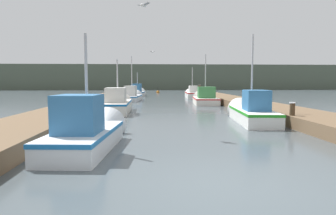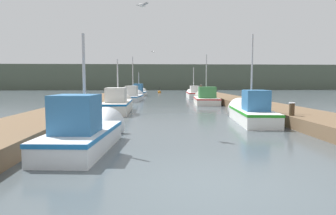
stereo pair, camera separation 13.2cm
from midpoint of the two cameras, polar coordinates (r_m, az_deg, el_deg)
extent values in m
plane|color=#424C51|center=(5.66, 9.76, -14.26)|extent=(200.00, 200.00, 0.00)
cube|color=brown|center=(21.71, -14.31, 0.63)|extent=(2.61, 40.00, 0.48)
cube|color=brown|center=(22.30, 14.68, 0.73)|extent=(2.61, 40.00, 0.48)
cube|color=#4C5647|center=(70.60, -1.87, 5.73)|extent=(120.00, 16.00, 5.34)
cube|color=silver|center=(8.40, -15.56, -6.00)|extent=(1.69, 3.77, 0.56)
cube|color=#1C69B0|center=(8.36, -15.60, -4.52)|extent=(1.72, 3.80, 0.10)
cone|color=silver|center=(10.58, -11.82, -3.66)|extent=(1.39, 1.04, 1.32)
cube|color=#2D6699|center=(7.86, -16.69, -1.16)|extent=(1.14, 1.21, 0.96)
cylinder|color=#B2B2B7|center=(8.51, -15.26, 4.81)|extent=(0.08, 0.08, 2.59)
cube|color=silver|center=(13.97, 16.04, -1.56)|extent=(1.82, 4.54, 0.60)
cube|color=#20901E|center=(13.94, 16.06, -0.58)|extent=(1.85, 4.58, 0.10)
cone|color=silver|center=(16.56, 13.97, -0.50)|extent=(1.39, 1.03, 1.31)
cube|color=#2D6699|center=(13.37, 16.65, 1.32)|extent=(1.08, 1.41, 0.88)
cylinder|color=#B2B2B7|center=(14.21, 15.93, 6.57)|extent=(0.08, 0.08, 3.37)
cube|color=silver|center=(17.94, -9.41, 0.11)|extent=(1.46, 4.67, 0.67)
cube|color=#1266B3|center=(17.92, -9.42, 0.98)|extent=(1.49, 4.70, 0.10)
cone|color=silver|center=(20.78, -8.55, 0.79)|extent=(1.37, 1.07, 1.37)
cube|color=silver|center=(17.31, -9.65, 2.39)|extent=(1.09, 1.60, 0.82)
cylinder|color=#B2B2B7|center=(18.22, -9.36, 5.16)|extent=(0.08, 0.08, 2.49)
cube|color=silver|center=(24.16, 7.48, 1.24)|extent=(2.02, 3.87, 0.54)
cube|color=red|center=(24.15, 7.48, 1.74)|extent=(2.05, 3.90, 0.10)
cone|color=silver|center=(26.40, 6.93, 1.57)|extent=(1.73, 0.86, 1.69)
cube|color=#387A42|center=(23.66, 7.62, 2.88)|extent=(1.38, 1.29, 0.87)
cylinder|color=#B2B2B7|center=(24.39, 7.46, 5.97)|extent=(0.08, 0.08, 3.45)
cube|color=silver|center=(28.52, -6.64, 1.79)|extent=(1.88, 4.57, 0.50)
cube|color=#2067A8|center=(28.51, -6.64, 2.17)|extent=(1.91, 4.60, 0.10)
cone|color=silver|center=(31.13, -5.92, 2.07)|extent=(1.51, 0.94, 1.44)
cube|color=silver|center=(27.93, -6.82, 3.19)|extent=(1.13, 1.37, 0.93)
cylinder|color=#B2B2B7|center=(28.80, -6.58, 5.99)|extent=(0.08, 0.08, 3.69)
cube|color=silver|center=(32.95, 5.03, 2.38)|extent=(1.51, 4.36, 0.65)
cube|color=#AF1111|center=(32.94, 5.03, 2.84)|extent=(1.54, 4.39, 0.10)
cone|color=silver|center=(35.54, 4.62, 2.57)|extent=(1.31, 0.94, 1.27)
cube|color=silver|center=(32.39, 5.13, 3.53)|extent=(0.89, 1.33, 0.71)
cylinder|color=#B2B2B7|center=(33.24, 5.00, 5.29)|extent=(0.08, 0.08, 2.70)
cube|color=silver|center=(37.24, -5.54, 2.59)|extent=(1.87, 4.82, 0.53)
cube|color=#2070B9|center=(37.24, -5.55, 2.90)|extent=(1.90, 4.85, 0.10)
cone|color=silver|center=(40.15, -5.04, 2.77)|extent=(1.53, 1.23, 1.45)
cube|color=#2D6699|center=(36.63, -5.67, 3.75)|extent=(1.24, 1.95, 1.02)
cylinder|color=#B2B2B7|center=(37.56, -5.50, 4.84)|extent=(0.08, 0.08, 2.40)
cylinder|color=#473523|center=(38.84, 5.09, 3.19)|extent=(0.23, 0.23, 1.20)
cylinder|color=silver|center=(38.82, 5.10, 4.10)|extent=(0.27, 0.27, 0.04)
cylinder|color=#473523|center=(12.98, 22.75, -1.42)|extent=(0.21, 0.21, 0.98)
cylinder|color=silver|center=(12.94, 22.83, 0.82)|extent=(0.24, 0.24, 0.04)
cylinder|color=#473523|center=(34.85, 6.38, 3.11)|extent=(0.22, 0.22, 1.38)
cylinder|color=silver|center=(34.83, 6.40, 4.28)|extent=(0.26, 0.26, 0.04)
sphere|color=#BF6513|center=(46.85, -1.55, 2.96)|extent=(0.49, 0.49, 0.49)
cylinder|color=black|center=(46.83, -1.56, 3.56)|extent=(0.06, 0.06, 0.50)
ellipsoid|color=white|center=(29.51, -2.62, 10.54)|extent=(0.27, 0.31, 0.12)
cube|color=gray|center=(29.58, -2.39, 10.57)|extent=(0.29, 0.25, 0.07)
cube|color=gray|center=(29.44, -2.85, 10.60)|extent=(0.29, 0.25, 0.07)
ellipsoid|color=white|center=(11.30, -4.57, 18.82)|extent=(0.30, 0.29, 0.12)
cube|color=gray|center=(11.21, -4.08, 19.05)|extent=(0.27, 0.28, 0.07)
cube|color=gray|center=(11.41, -5.05, 18.79)|extent=(0.27, 0.28, 0.07)
camera|label=1|loc=(0.07, -89.77, 0.02)|focal=32.00mm
camera|label=2|loc=(0.07, 90.23, -0.02)|focal=32.00mm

